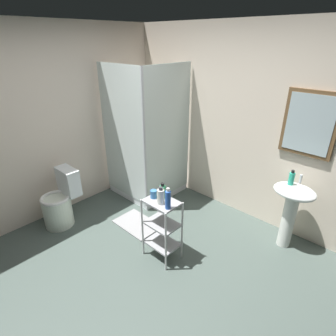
{
  "coord_description": "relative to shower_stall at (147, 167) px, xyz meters",
  "views": [
    {
      "loc": [
        1.65,
        -1.36,
        2.29
      ],
      "look_at": [
        -0.33,
        0.76,
        0.9
      ],
      "focal_mm": 29.19,
      "sensor_mm": 36.0,
      "label": 1
    }
  ],
  "objects": [
    {
      "name": "sink_faucet",
      "position": [
        2.1,
        0.42,
        0.4
      ],
      "size": [
        0.03,
        0.03,
        0.1
      ],
      "primitive_type": "cylinder",
      "color": "silver",
      "rests_on": "pedestal_sink"
    },
    {
      "name": "body_wash_bottle_green",
      "position": [
        1.12,
        -0.8,
        0.36
      ],
      "size": [
        0.06,
        0.06,
        0.18
      ],
      "color": "#2F955B",
      "rests_on": "storage_cart"
    },
    {
      "name": "wall_left",
      "position": [
        -0.64,
        -1.22,
        0.79
      ],
      "size": [
        0.1,
        4.2,
        2.5
      ],
      "primitive_type": "cube",
      "color": "beige",
      "rests_on": "ground_plane"
    },
    {
      "name": "ground_plane",
      "position": [
        1.21,
        -1.22,
        -0.47
      ],
      "size": [
        4.2,
        4.2,
        0.02
      ],
      "primitive_type": "cube",
      "color": "#45524C"
    },
    {
      "name": "shampoo_bottle_blue",
      "position": [
        1.29,
        -0.9,
        0.38
      ],
      "size": [
        0.06,
        0.06,
        0.23
      ],
      "color": "blue",
      "rests_on": "storage_cart"
    },
    {
      "name": "pedestal_sink",
      "position": [
        2.1,
        0.3,
        0.12
      ],
      "size": [
        0.46,
        0.37,
        0.81
      ],
      "color": "white",
      "rests_on": "ground_plane"
    },
    {
      "name": "wall_back",
      "position": [
        1.22,
        0.62,
        0.79
      ],
      "size": [
        4.2,
        0.14,
        2.5
      ],
      "color": "beige",
      "rests_on": "ground_plane"
    },
    {
      "name": "toilet",
      "position": [
        -0.27,
        -1.32,
        -0.15
      ],
      "size": [
        0.37,
        0.49,
        0.76
      ],
      "color": "white",
      "rests_on": "ground_plane"
    },
    {
      "name": "lotion_bottle_white",
      "position": [
        1.17,
        -0.89,
        0.36
      ],
      "size": [
        0.08,
        0.08,
        0.19
      ],
      "color": "white",
      "rests_on": "storage_cart"
    },
    {
      "name": "storage_cart",
      "position": [
        1.15,
        -0.85,
        -0.03
      ],
      "size": [
        0.38,
        0.28,
        0.74
      ],
      "color": "silver",
      "rests_on": "ground_plane"
    },
    {
      "name": "shower_stall",
      "position": [
        0.0,
        0.0,
        0.0
      ],
      "size": [
        0.92,
        0.92,
        2.0
      ],
      "color": "white",
      "rests_on": "ground_plane"
    },
    {
      "name": "rinse_cup",
      "position": [
        1.04,
        -0.86,
        0.32
      ],
      "size": [
        0.07,
        0.07,
        0.09
      ],
      "primitive_type": "cylinder",
      "color": "#3870B2",
      "rests_on": "storage_cart"
    },
    {
      "name": "bath_mat",
      "position": [
        0.5,
        -0.67,
        -0.45
      ],
      "size": [
        0.6,
        0.4,
        0.02
      ],
      "primitive_type": "cube",
      "color": "gray",
      "rests_on": "ground_plane"
    },
    {
      "name": "hand_soap_bottle",
      "position": [
        2.03,
        0.3,
        0.42
      ],
      "size": [
        0.06,
        0.06,
        0.17
      ],
      "color": "#2DBC99",
      "rests_on": "pedestal_sink"
    }
  ]
}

